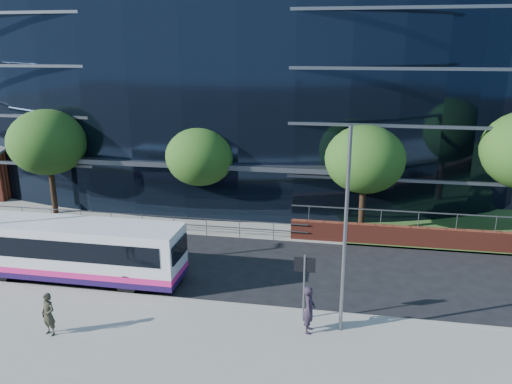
% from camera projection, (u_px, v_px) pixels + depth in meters
% --- Properties ---
extents(ground, '(200.00, 200.00, 0.00)m').
position_uv_depth(ground, '(207.00, 293.00, 22.64)').
color(ground, black).
rests_on(ground, ground).
extents(pavement_near, '(80.00, 8.00, 0.15)m').
position_uv_depth(pavement_near, '(169.00, 357.00, 17.89)').
color(pavement_near, gray).
rests_on(pavement_near, ground).
extents(kerb, '(80.00, 0.25, 0.16)m').
position_uv_depth(kerb, '(201.00, 303.00, 21.67)').
color(kerb, gray).
rests_on(kerb, ground).
extents(yellow_line_outer, '(80.00, 0.08, 0.01)m').
position_uv_depth(yellow_line_outer, '(202.00, 302.00, 21.88)').
color(yellow_line_outer, gold).
rests_on(yellow_line_outer, ground).
extents(yellow_line_inner, '(80.00, 0.08, 0.01)m').
position_uv_depth(yellow_line_inner, '(203.00, 300.00, 22.02)').
color(yellow_line_inner, gold).
rests_on(yellow_line_inner, ground).
extents(far_forecourt, '(50.00, 8.00, 0.10)m').
position_uv_depth(far_forecourt, '(166.00, 210.00, 34.04)').
color(far_forecourt, gray).
rests_on(far_forecourt, ground).
extents(glass_office, '(44.00, 23.10, 16.00)m').
position_uv_depth(glass_office, '(226.00, 82.00, 40.77)').
color(glass_office, black).
rests_on(glass_office, ground).
extents(guard_railings, '(24.00, 0.05, 1.10)m').
position_uv_depth(guard_railings, '(111.00, 216.00, 30.39)').
color(guard_railings, slate).
rests_on(guard_railings, ground).
extents(street_sign, '(0.85, 0.09, 2.80)m').
position_uv_depth(street_sign, '(304.00, 273.00, 19.76)').
color(street_sign, slate).
rests_on(street_sign, pavement_near).
extents(tree_far_a, '(4.95, 4.95, 6.98)m').
position_uv_depth(tree_far_a, '(48.00, 142.00, 32.00)').
color(tree_far_a, black).
rests_on(tree_far_a, ground).
extents(tree_far_b, '(4.29, 4.29, 6.05)m').
position_uv_depth(tree_far_b, '(200.00, 157.00, 30.94)').
color(tree_far_b, black).
rests_on(tree_far_b, ground).
extents(tree_far_c, '(4.62, 4.62, 6.51)m').
position_uv_depth(tree_far_c, '(365.00, 159.00, 28.66)').
color(tree_far_c, black).
rests_on(tree_far_c, ground).
extents(streetlight_east, '(0.15, 0.77, 8.00)m').
position_uv_depth(streetlight_east, '(346.00, 226.00, 18.31)').
color(streetlight_east, slate).
rests_on(streetlight_east, pavement_near).
extents(city_bus, '(10.47, 2.44, 2.82)m').
position_uv_depth(city_bus, '(77.00, 250.00, 23.66)').
color(city_bus, silver).
rests_on(city_bus, ground).
extents(pedestrian, '(0.47, 0.70, 1.90)m').
position_uv_depth(pedestrian, '(309.00, 309.00, 19.10)').
color(pedestrian, '#261E2D').
rests_on(pedestrian, pavement_near).
extents(pedestrian_b, '(0.71, 0.58, 1.70)m').
position_uv_depth(pedestrian_b, '(48.00, 314.00, 18.93)').
color(pedestrian_b, '#2F2D20').
rests_on(pedestrian_b, pavement_near).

